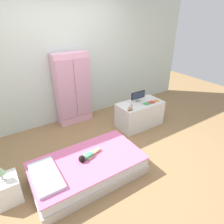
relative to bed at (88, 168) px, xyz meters
The scene contains 14 objects.
ground_plane 0.50m from the bed, 29.55° to the left, with size 10.00×10.00×0.02m, color #99754C.
back_wall 2.21m from the bed, 77.17° to the left, with size 6.40×0.05×2.70m, color silver.
bed is the anchor object (origin of this frame).
pillow 0.61m from the bed, behind, with size 0.32×0.63×0.05m, color silver.
doll 0.19m from the bed, 100.35° to the left, with size 0.39×0.18×0.10m.
nightstand 1.06m from the bed, behind, with size 0.31×0.31×0.34m, color white.
table_lamp 1.11m from the bed, behind, with size 0.11×0.11×0.21m.
wardrobe 1.79m from the bed, 73.11° to the left, with size 0.69×0.32×1.47m.
tv_stand 1.70m from the bed, 24.52° to the left, with size 0.93×0.49×0.52m, color silver.
tv_monitor 1.81m from the bed, 27.01° to the left, with size 0.33×0.10×0.21m.
rocking_horse_toy 1.37m from the bed, 24.84° to the left, with size 0.11×0.04×0.13m.
book_green 1.76m from the bed, 20.21° to the left, with size 0.11×0.10×0.01m, color #429E51.
book_red 1.88m from the bed, 18.87° to the left, with size 0.12×0.11×0.01m, color #CC3838.
book_orange 2.00m from the bed, 17.65° to the left, with size 0.11×0.09×0.01m, color orange.
Camera 1 is at (-1.26, -2.18, 2.14)m, focal length 30.87 mm.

